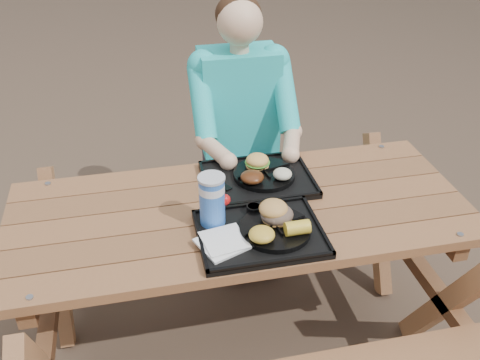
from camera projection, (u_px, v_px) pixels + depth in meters
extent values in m
plane|color=#999999|center=(240.00, 338.00, 2.50)|extent=(60.00, 60.00, 0.00)
cube|color=black|center=(260.00, 234.00, 1.93)|extent=(0.45, 0.35, 0.02)
cube|color=black|center=(258.00, 180.00, 2.24)|extent=(0.45, 0.35, 0.02)
cylinder|color=black|center=(275.00, 229.00, 1.93)|extent=(0.26, 0.26, 0.02)
cylinder|color=black|center=(264.00, 174.00, 2.24)|extent=(0.26, 0.26, 0.02)
cube|color=white|center=(222.00, 243.00, 1.87)|extent=(0.20, 0.20, 0.02)
cylinder|color=blue|center=(212.00, 201.00, 1.93)|extent=(0.09, 0.09, 0.19)
cylinder|color=black|center=(254.00, 209.00, 2.02)|extent=(0.06, 0.06, 0.03)
cylinder|color=gold|center=(265.00, 206.00, 2.04)|extent=(0.05, 0.05, 0.03)
ellipsoid|color=gold|center=(262.00, 234.00, 1.85)|extent=(0.09, 0.09, 0.05)
cube|color=black|center=(217.00, 181.00, 2.21)|extent=(0.11, 0.16, 0.01)
ellipsoid|color=#522710|center=(252.00, 177.00, 2.16)|extent=(0.10, 0.10, 0.04)
ellipsoid|color=beige|center=(282.00, 174.00, 2.18)|extent=(0.08, 0.08, 0.04)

